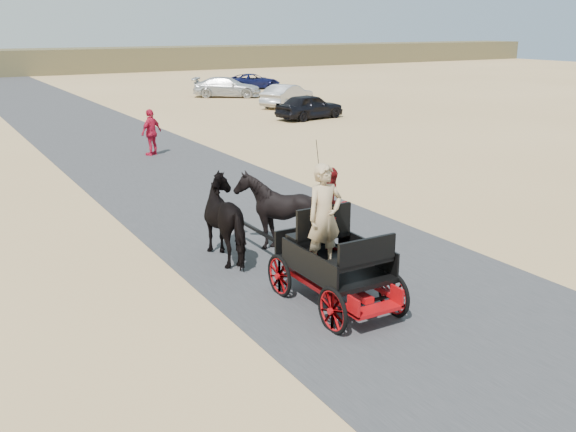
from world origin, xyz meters
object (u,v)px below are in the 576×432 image
horse_left (231,219)px  car_c (227,87)px  car_b (287,96)px  carriage (335,285)px  car_a (310,106)px  pedestrian (151,132)px  car_d (253,81)px  horse_right (277,212)px

horse_left → car_c: bearing=-115.0°
car_b → carriage: bearing=122.0°
car_c → car_a: bearing=-150.4°
pedestrian → car_d: 26.13m
pedestrian → car_c: 20.25m
pedestrian → car_b: 15.57m
pedestrian → car_c: (11.07, 16.95, -0.20)m
car_c → carriage: bearing=-168.4°
car_a → car_b: (1.53, 4.92, 0.02)m
car_a → car_c: car_c is taller
car_d → car_b: bearing=167.7°
horse_left → car_b: bearing=-122.9°
car_a → carriage: bearing=139.4°
carriage → pedestrian: 14.63m
horse_left → car_c: size_ratio=0.44×
horse_left → car_a: horse_left is taller
carriage → pedestrian: bearing=83.4°
car_d → car_c: bearing=140.5°
car_c → horse_left: bearing=-171.4°
carriage → car_d: (16.94, 35.73, 0.21)m
carriage → car_c: (12.75, 31.47, 0.30)m
horse_left → carriage: bearing=100.4°
pedestrian → car_b: (11.79, 10.16, -0.20)m
horse_left → horse_right: 1.10m
pedestrian → car_d: size_ratio=0.42×
car_c → car_d: size_ratio=1.12×
car_c → car_d: bearing=-11.0°
car_d → horse_right: bearing=158.5°
pedestrian → car_d: bearing=-155.7°
car_a → car_c: (0.81, 11.71, 0.02)m
horse_left → car_c: 31.43m
carriage → pedestrian: size_ratio=1.39×
car_a → pedestrian: bearing=107.5°
horse_right → car_d: 36.60m
horse_left → car_d: (17.49, 32.73, -0.28)m
car_b → car_d: 11.58m
horse_right → car_a: (11.39, 16.76, -0.20)m
horse_right → car_d: bearing=-116.6°
car_c → car_d: 5.97m
carriage → car_b: 28.12m
carriage → horse_right: bearing=79.6°
car_b → horse_left: bearing=117.7°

